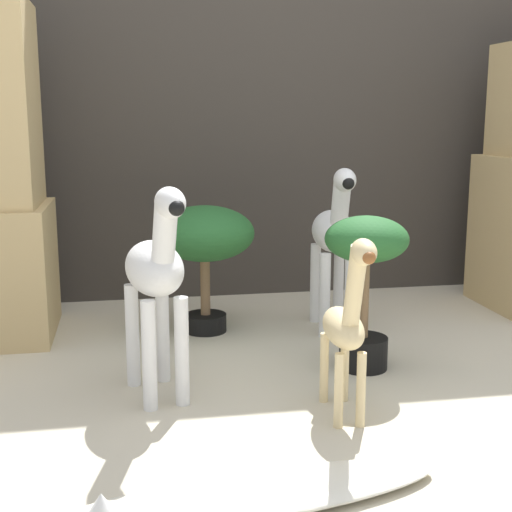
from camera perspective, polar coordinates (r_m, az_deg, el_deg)
ground_plane at (r=2.16m, az=9.40°, el=-13.87°), size 14.00×14.00×0.00m
wall_back at (r=3.63m, az=0.56°, el=14.22°), size 6.40×0.08×2.20m
zebra_right at (r=3.01m, az=6.29°, el=1.57°), size 0.20×0.46×0.71m
zebra_left at (r=2.28m, az=-7.96°, el=-1.56°), size 0.24×0.46×0.71m
giraffe_figurine at (r=2.15m, az=7.24°, el=-5.30°), size 0.13×0.41×0.59m
potted_palm_front at (r=2.98m, az=-4.14°, el=1.38°), size 0.42×0.42×0.54m
potted_palm_back at (r=2.56m, az=8.79°, el=-0.55°), size 0.30×0.30×0.56m
surfboard at (r=1.78m, az=-0.80°, el=-18.66°), size 1.00×0.34×0.09m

